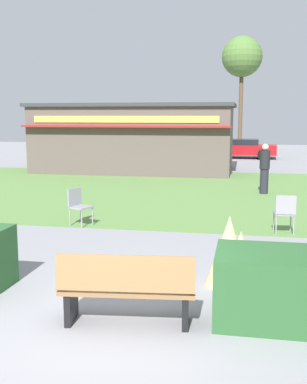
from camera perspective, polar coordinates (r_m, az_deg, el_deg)
name	(u,v)px	position (r m, az deg, el deg)	size (l,w,h in m)	color
ground_plane	(97,329)	(6.17, -6.77, -15.94)	(80.00, 80.00, 0.00)	gray
lawn_patch	(193,191)	(16.71, 4.73, 0.09)	(36.00, 12.00, 0.01)	#5B8442
park_bench	(127,289)	(6.06, -3.21, -11.47)	(1.75, 0.70, 0.95)	olive
hedge_right	(305,289)	(6.42, 17.69, -10.97)	(2.26, 1.10, 0.90)	#28562B
ornamental_grass_behind_left	(229,251)	(7.49, 9.02, -6.96)	(0.73, 0.73, 1.10)	#D1BC7F
ornamental_grass_behind_right	(240,261)	(7.34, 10.36, -8.08)	(0.62, 0.62, 0.91)	#D1BC7F
food_kiosk	(136,137)	(22.98, -2.15, 6.54)	(9.39, 5.11, 3.17)	#594C47
cafe_chair_west	(285,211)	(10.97, 15.43, -2.17)	(0.47, 0.47, 0.89)	gray
cafe_chair_east	(78,204)	(11.58, -9.01, -1.37)	(0.58, 0.58, 0.89)	gray
person_strolling	(265,168)	(16.49, 13.15, 2.76)	(0.34, 0.34, 1.69)	#23232D
parked_car_west_slot	(165,147)	(30.78, 1.37, 5.41)	(4.21, 2.09, 1.20)	silver
parked_car_center_slot	(241,148)	(30.37, 10.47, 5.21)	(4.28, 2.22, 1.20)	maroon
tree_right_bg	(242,58)	(34.89, 10.55, 15.52)	(2.80, 2.80, 8.09)	brown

